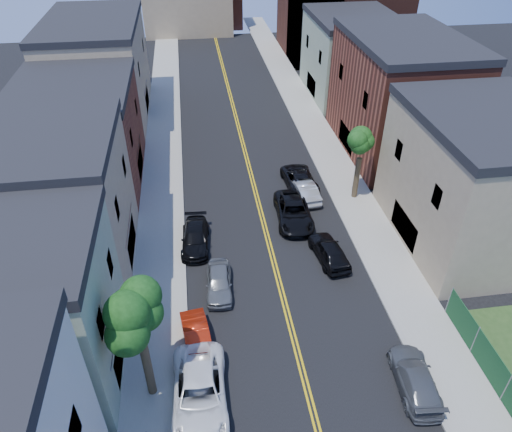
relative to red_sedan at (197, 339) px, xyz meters
name	(u,v)px	position (x,y,z in m)	size (l,w,h in m)	color
sidewalk_left	(162,152)	(-2.42, 23.39, -0.59)	(3.20, 100.00, 0.15)	gray
sidewalk_right	(323,142)	(13.38, 23.39, -0.59)	(3.20, 100.00, 0.15)	gray
curb_left	(180,151)	(-0.67, 23.39, -0.59)	(0.30, 100.00, 0.15)	gray
curb_right	(306,143)	(11.63, 23.39, -0.59)	(0.30, 100.00, 0.15)	gray
bldg_left_palegrn	(15,320)	(-8.52, -0.61, 3.58)	(9.00, 8.00, 8.50)	gray
bldg_left_tan_near	(52,209)	(-8.52, 8.39, 3.83)	(9.00, 10.00, 9.00)	#998466
bldg_left_brick	(80,138)	(-8.52, 19.39, 3.33)	(9.00, 12.00, 8.00)	brown
bldg_left_tan_far	(99,72)	(-8.52, 33.39, 4.08)	(9.00, 16.00, 9.50)	#998466
bldg_right_tan	(475,184)	(19.48, 7.39, 3.83)	(9.00, 12.00, 9.00)	#998466
bldg_right_brick	(398,99)	(19.48, 21.39, 4.33)	(9.00, 14.00, 10.00)	brown
bldg_right_palegrn	(351,58)	(19.48, 35.39, 3.58)	(9.00, 12.00, 8.50)	gray
church	(336,2)	(21.82, 50.46, 6.58)	(16.20, 14.20, 22.60)	#4C2319
tree_left_mid	(134,303)	(-2.39, -2.60, 5.92)	(5.20, 5.20, 9.29)	#3B301D
tree_right_far	(363,134)	(13.40, 13.40, 5.09)	(4.40, 4.40, 8.03)	#3B301D
red_sedan	(197,339)	(0.00, 0.00, 0.00)	(1.41, 4.05, 1.33)	red
white_pickup	(200,393)	(-0.02, -3.51, 0.15)	(2.70, 5.87, 1.63)	white
grey_car_left	(219,282)	(1.56, 4.30, 0.02)	(1.63, 4.06, 1.38)	slate
black_car_left	(195,238)	(0.25, 9.05, 0.01)	(1.91, 4.69, 1.36)	black
grey_car_right	(415,378)	(10.98, -4.16, 0.01)	(1.89, 4.64, 1.35)	#505357
black_car_right	(329,251)	(9.28, 6.24, 0.08)	(1.76, 4.37, 1.49)	black
silver_car_right	(304,189)	(9.28, 14.08, 0.06)	(1.55, 4.43, 1.46)	#B0B4B8
dark_car_right_far	(299,178)	(9.28, 15.88, 0.06)	(2.43, 5.26, 1.46)	black
black_suv_lane	(294,212)	(7.80, 11.05, 0.11)	(2.58, 5.60, 1.56)	black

